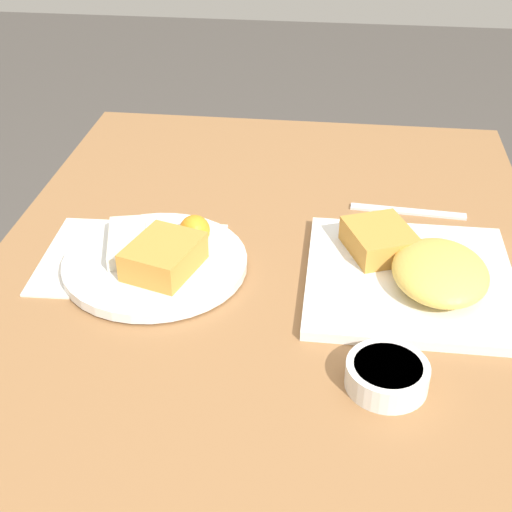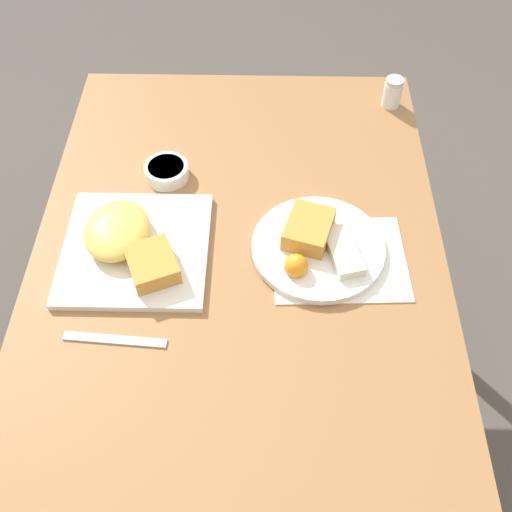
{
  "view_description": "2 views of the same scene",
  "coord_description": "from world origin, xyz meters",
  "px_view_note": "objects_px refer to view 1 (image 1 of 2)",
  "views": [
    {
      "loc": [
        -0.79,
        -0.09,
        1.28
      ],
      "look_at": [
        -0.04,
        0.01,
        0.78
      ],
      "focal_mm": 50.0,
      "sensor_mm": 36.0,
      "label": 1
    },
    {
      "loc": [
        0.71,
        0.05,
        1.62
      ],
      "look_at": [
        0.03,
        0.03,
        0.75
      ],
      "focal_mm": 42.0,
      "sensor_mm": 36.0,
      "label": 2
    }
  ],
  "objects_px": {
    "butter_knife": "(408,211)",
    "plate_oval_far": "(158,257)",
    "plate_square_near": "(417,271)",
    "sauce_ramekin": "(387,375)"
  },
  "relations": [
    {
      "from": "plate_square_near",
      "to": "sauce_ramekin",
      "type": "relative_size",
      "value": 2.98
    },
    {
      "from": "plate_oval_far",
      "to": "butter_knife",
      "type": "height_order",
      "value": "plate_oval_far"
    },
    {
      "from": "plate_square_near",
      "to": "sauce_ramekin",
      "type": "distance_m",
      "value": 0.21
    },
    {
      "from": "butter_knife",
      "to": "plate_oval_far",
      "type": "bearing_deg",
      "value": 33.78
    },
    {
      "from": "plate_square_near",
      "to": "butter_knife",
      "type": "distance_m",
      "value": 0.2
    },
    {
      "from": "plate_oval_far",
      "to": "butter_knife",
      "type": "distance_m",
      "value": 0.4
    },
    {
      "from": "plate_oval_far",
      "to": "sauce_ramekin",
      "type": "xyz_separation_m",
      "value": [
        -0.2,
        -0.3,
        -0.0
      ]
    },
    {
      "from": "sauce_ramekin",
      "to": "butter_knife",
      "type": "xyz_separation_m",
      "value": [
        0.4,
        -0.05,
        -0.01
      ]
    },
    {
      "from": "plate_oval_far",
      "to": "sauce_ramekin",
      "type": "bearing_deg",
      "value": -122.65
    },
    {
      "from": "plate_square_near",
      "to": "plate_oval_far",
      "type": "bearing_deg",
      "value": 90.85
    }
  ]
}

